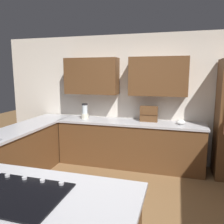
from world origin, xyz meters
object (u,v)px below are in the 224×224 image
blender (85,112)px  mixing_bowl (181,122)px  cooktop (16,194)px  spice_rack (149,114)px

blender → mixing_bowl: blender is taller
cooktop → blender: size_ratio=2.42×
cooktop → blender: bearing=-77.5°
blender → mixing_bowl: size_ratio=1.94×
cooktop → mixing_bowl: bearing=-113.1°
cooktop → spice_rack: size_ratio=2.24×
cooktop → spice_rack: (-0.65, -3.01, 0.14)m
spice_rack → cooktop: bearing=77.8°
cooktop → spice_rack: bearing=-102.2°
mixing_bowl → spice_rack: bearing=-7.8°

